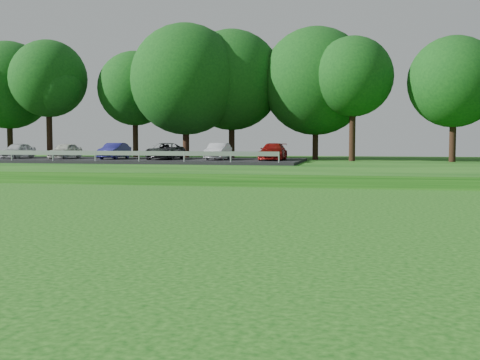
# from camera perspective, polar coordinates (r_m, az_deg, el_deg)

# --- Properties ---
(berm) EXTENTS (130.00, 30.00, 0.60)m
(berm) POSITION_cam_1_polar(r_m,az_deg,el_deg) (43.94, 21.72, 1.05)
(berm) COLOR #0B3D0C
(berm) RESTS_ON ground
(treeline) EXTENTS (104.00, 7.00, 15.00)m
(treeline) POSITION_cam_1_polar(r_m,az_deg,el_deg) (48.18, 21.12, 10.60)
(treeline) COLOR #0D3C11
(treeline) RESTS_ON berm
(parking_lot) EXTENTS (24.00, 9.00, 1.38)m
(parking_lot) POSITION_cam_1_polar(r_m,az_deg,el_deg) (44.95, -9.14, 2.31)
(parking_lot) COLOR black
(parking_lot) RESTS_ON berm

